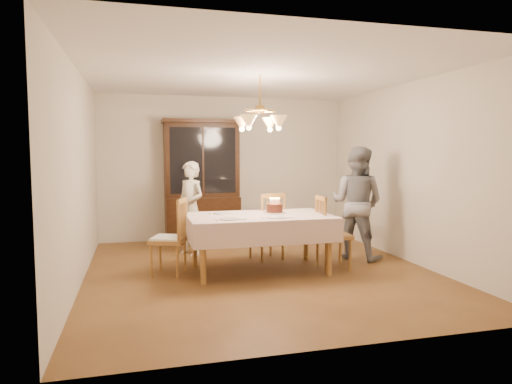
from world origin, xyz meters
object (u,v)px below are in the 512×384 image
object	(u,v)px
dining_table	(260,221)
china_hutch	(202,183)
elderly_woman	(190,208)
birthday_cake	(275,209)
chair_far_side	(267,230)

from	to	relation	value
dining_table	china_hutch	world-z (taller)	china_hutch
elderly_woman	birthday_cake	size ratio (longest dim) A/B	4.85
china_hutch	elderly_woman	bearing A→B (deg)	-107.80
china_hutch	chair_far_side	size ratio (longest dim) A/B	2.16
china_hutch	chair_far_side	bearing A→B (deg)	-65.81
birthday_cake	elderly_woman	bearing A→B (deg)	132.28
china_hutch	elderly_woman	xyz separation A→B (m)	(-0.32, -1.01, -0.31)
elderly_woman	birthday_cake	world-z (taller)	elderly_woman
chair_far_side	birthday_cake	bearing A→B (deg)	-93.94
dining_table	birthday_cake	xyz separation A→B (m)	(0.24, 0.12, 0.14)
chair_far_side	birthday_cake	world-z (taller)	chair_far_side
china_hutch	chair_far_side	xyz separation A→B (m)	(0.73, -1.63, -0.60)
dining_table	elderly_woman	distance (m)	1.47
chair_far_side	dining_table	bearing A→B (deg)	-114.01
dining_table	china_hutch	distance (m)	2.33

